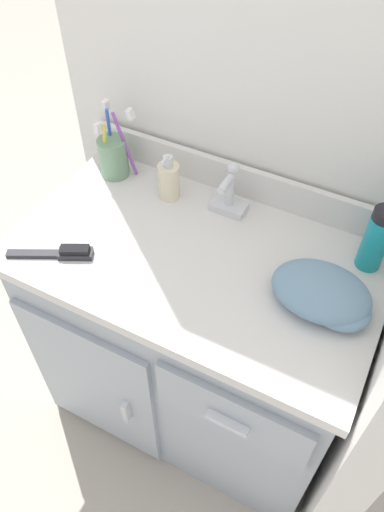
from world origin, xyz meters
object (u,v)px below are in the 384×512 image
Objects in this scene: toothbrush_cup at (114,155)px; hairbrush at (62,253)px; soap_dispenser at (169,180)px; shaving_cream_can at (376,239)px; hand_towel at (326,294)px.

hairbrush is (0.06, -0.31, -0.05)m from toothbrush_cup.
shaving_cream_can reaches higher than soap_dispenser.
shaving_cream_can is at bearing 0.45° from soap_dispenser.
hand_towel reaches higher than hairbrush.
hairbrush is (-0.12, -0.30, -0.04)m from soap_dispenser.
soap_dispenser reaches higher than hairbrush.
shaving_cream_can is 0.87× the size of hairbrush.
toothbrush_cup is 0.69m from shaving_cream_can.
toothbrush_cup is 1.07× the size of hairbrush.
shaving_cream_can is at bearing 70.50° from hand_towel.
hairbrush is (-0.63, -0.30, -0.07)m from shaving_cream_can.
soap_dispenser reaches higher than hand_towel.
toothbrush_cup is at bearing 175.91° from soap_dispenser.
soap_dispenser is at bearing 41.51° from hairbrush.
soap_dispenser is 0.79× the size of shaving_cream_can.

